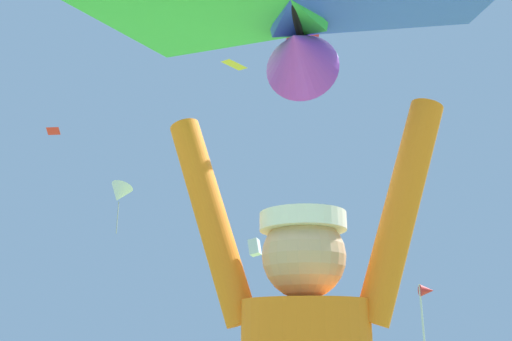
{
  "coord_description": "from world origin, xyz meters",
  "views": [
    {
      "loc": [
        -0.01,
        -1.76,
        1.3
      ],
      "look_at": [
        0.19,
        2.6,
        2.64
      ],
      "focal_mm": 36.69,
      "sensor_mm": 36.0,
      "label": 1
    }
  ],
  "objects_px": {
    "distant_kite_white_far_center": "(255,247)",
    "distant_kite_red_low_left": "(53,131)",
    "distant_kite_magenta_overhead_distant": "(213,31)",
    "distant_kite_white_low_right": "(119,194)",
    "held_stunt_kite": "(294,4)",
    "distant_kite_yellow_high_left": "(235,64)",
    "distant_kite_red_mid_right": "(301,44)",
    "marker_flag": "(426,300)"
  },
  "relations": [
    {
      "from": "distant_kite_red_low_left",
      "to": "distant_kite_white_low_right",
      "type": "bearing_deg",
      "value": -41.85
    },
    {
      "from": "held_stunt_kite",
      "to": "distant_kite_red_low_left",
      "type": "distance_m",
      "value": 29.84
    },
    {
      "from": "distant_kite_magenta_overhead_distant",
      "to": "marker_flag",
      "type": "relative_size",
      "value": 0.35
    },
    {
      "from": "held_stunt_kite",
      "to": "marker_flag",
      "type": "distance_m",
      "value": 9.86
    },
    {
      "from": "marker_flag",
      "to": "distant_kite_white_far_center",
      "type": "bearing_deg",
      "value": 96.79
    },
    {
      "from": "distant_kite_yellow_high_left",
      "to": "marker_flag",
      "type": "distance_m",
      "value": 13.28
    },
    {
      "from": "held_stunt_kite",
      "to": "distant_kite_white_far_center",
      "type": "height_order",
      "value": "distant_kite_white_far_center"
    },
    {
      "from": "distant_kite_white_low_right",
      "to": "distant_kite_magenta_overhead_distant",
      "type": "xyz_separation_m",
      "value": [
        3.7,
        7.24,
        13.1
      ]
    },
    {
      "from": "held_stunt_kite",
      "to": "distant_kite_yellow_high_left",
      "type": "relative_size",
      "value": 1.52
    },
    {
      "from": "distant_kite_white_far_center",
      "to": "distant_kite_yellow_high_left",
      "type": "bearing_deg",
      "value": -95.93
    },
    {
      "from": "marker_flag",
      "to": "distant_kite_red_low_left",
      "type": "bearing_deg",
      "value": 129.15
    },
    {
      "from": "distant_kite_white_low_right",
      "to": "distant_kite_white_far_center",
      "type": "xyz_separation_m",
      "value": [
        6.51,
        8.49,
        -1.09
      ]
    },
    {
      "from": "distant_kite_white_far_center",
      "to": "distant_kite_magenta_overhead_distant",
      "type": "bearing_deg",
      "value": -155.96
    },
    {
      "from": "held_stunt_kite",
      "to": "distant_kite_white_low_right",
      "type": "xyz_separation_m",
      "value": [
        -5.36,
        21.88,
        5.04
      ]
    },
    {
      "from": "distant_kite_magenta_overhead_distant",
      "to": "distant_kite_red_low_left",
      "type": "xyz_separation_m",
      "value": [
        -8.6,
        -2.85,
        -8.4
      ]
    },
    {
      "from": "distant_kite_white_low_right",
      "to": "distant_kite_yellow_high_left",
      "type": "bearing_deg",
      "value": -40.92
    },
    {
      "from": "distant_kite_yellow_high_left",
      "to": "marker_flag",
      "type": "xyz_separation_m",
      "value": [
        3.87,
        -8.26,
        -9.65
      ]
    },
    {
      "from": "distant_kite_white_low_right",
      "to": "distant_kite_magenta_overhead_distant",
      "type": "relative_size",
      "value": 3.13
    },
    {
      "from": "distant_kite_white_low_right",
      "to": "marker_flag",
      "type": "xyz_separation_m",
      "value": [
        9.04,
        -12.73,
        -5.39
      ]
    },
    {
      "from": "distant_kite_red_low_left",
      "to": "distant_kite_white_far_center",
      "type": "bearing_deg",
      "value": 19.77
    },
    {
      "from": "distant_kite_magenta_overhead_distant",
      "to": "distant_kite_white_far_center",
      "type": "distance_m",
      "value": 14.52
    },
    {
      "from": "held_stunt_kite",
      "to": "distant_kite_white_low_right",
      "type": "height_order",
      "value": "distant_kite_white_low_right"
    },
    {
      "from": "distant_kite_red_low_left",
      "to": "distant_kite_red_mid_right",
      "type": "relative_size",
      "value": 0.99
    },
    {
      "from": "distant_kite_magenta_overhead_distant",
      "to": "marker_flag",
      "type": "bearing_deg",
      "value": -75.03
    },
    {
      "from": "distant_kite_magenta_overhead_distant",
      "to": "marker_flag",
      "type": "xyz_separation_m",
      "value": [
        5.34,
        -19.97,
        -18.49
      ]
    },
    {
      "from": "distant_kite_magenta_overhead_distant",
      "to": "distant_kite_red_low_left",
      "type": "height_order",
      "value": "distant_kite_magenta_overhead_distant"
    },
    {
      "from": "distant_kite_white_far_center",
      "to": "distant_kite_yellow_high_left",
      "type": "distance_m",
      "value": 14.1
    },
    {
      "from": "distant_kite_magenta_overhead_distant",
      "to": "distant_kite_red_low_left",
      "type": "bearing_deg",
      "value": -161.68
    },
    {
      "from": "marker_flag",
      "to": "distant_kite_magenta_overhead_distant",
      "type": "bearing_deg",
      "value": 104.97
    },
    {
      "from": "distant_kite_white_low_right",
      "to": "distant_kite_red_low_left",
      "type": "xyz_separation_m",
      "value": [
        -4.9,
        4.39,
        4.7
      ]
    },
    {
      "from": "distant_kite_white_low_right",
      "to": "distant_kite_yellow_high_left",
      "type": "xyz_separation_m",
      "value": [
        5.17,
        -4.48,
        4.26
      ]
    },
    {
      "from": "distant_kite_white_low_right",
      "to": "distant_kite_red_mid_right",
      "type": "bearing_deg",
      "value": -63.08
    },
    {
      "from": "distant_kite_white_far_center",
      "to": "marker_flag",
      "type": "height_order",
      "value": "distant_kite_white_far_center"
    },
    {
      "from": "distant_kite_white_far_center",
      "to": "distant_kite_red_low_left",
      "type": "xyz_separation_m",
      "value": [
        -11.41,
        -4.1,
        5.8
      ]
    },
    {
      "from": "distant_kite_yellow_high_left",
      "to": "distant_kite_white_low_right",
      "type": "bearing_deg",
      "value": 139.08
    },
    {
      "from": "distant_kite_yellow_high_left",
      "to": "distant_kite_red_low_left",
      "type": "bearing_deg",
      "value": 138.63
    },
    {
      "from": "distant_kite_white_low_right",
      "to": "distant_kite_red_low_left",
      "type": "relative_size",
      "value": 2.59
    },
    {
      "from": "distant_kite_magenta_overhead_distant",
      "to": "distant_kite_red_mid_right",
      "type": "relative_size",
      "value": 0.82
    },
    {
      "from": "distant_kite_white_low_right",
      "to": "distant_kite_red_low_left",
      "type": "distance_m",
      "value": 8.09
    },
    {
      "from": "distant_kite_red_mid_right",
      "to": "marker_flag",
      "type": "xyz_separation_m",
      "value": [
        2.41,
        0.33,
        -5.49
      ]
    },
    {
      "from": "distant_kite_white_far_center",
      "to": "marker_flag",
      "type": "xyz_separation_m",
      "value": [
        2.53,
        -21.22,
        -4.29
      ]
    },
    {
      "from": "distant_kite_white_far_center",
      "to": "distant_kite_red_mid_right",
      "type": "bearing_deg",
      "value": -89.68
    }
  ]
}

